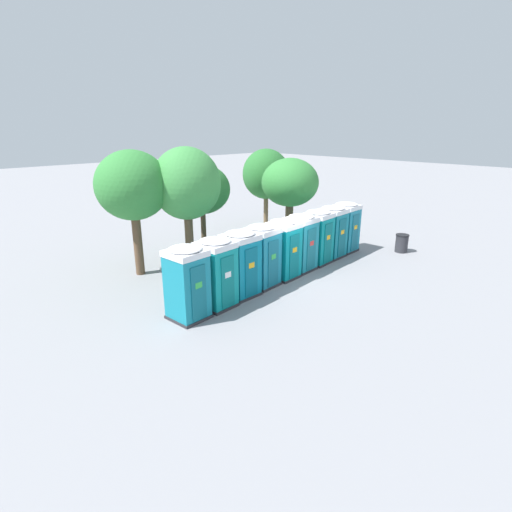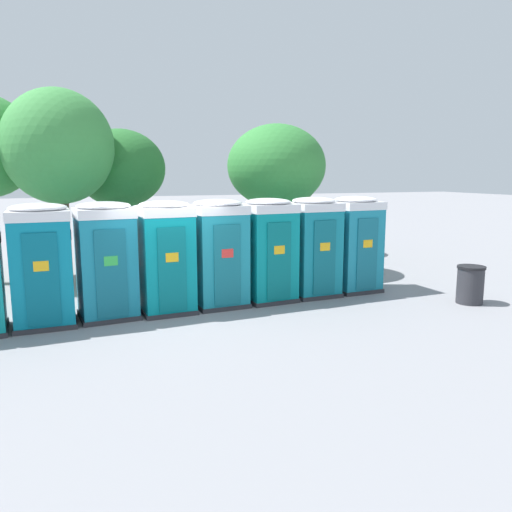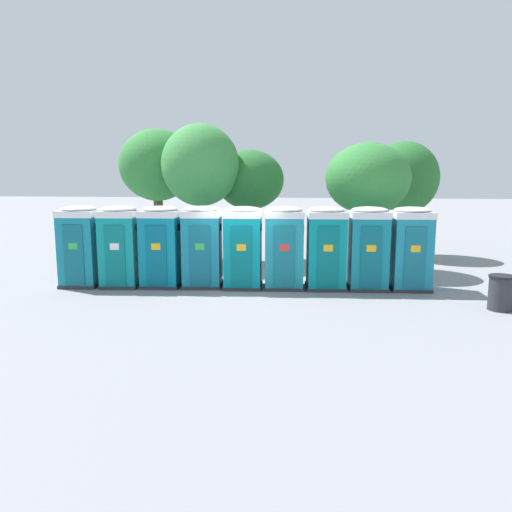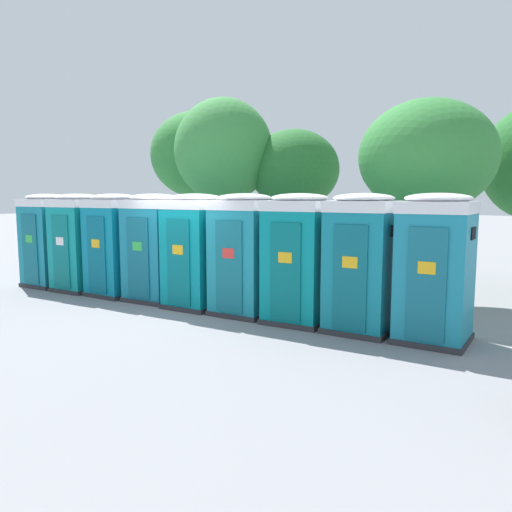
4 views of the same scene
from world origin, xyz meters
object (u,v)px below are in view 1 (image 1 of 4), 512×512
Objects in this scene: street_tree_2 at (202,190)px; trash_can at (402,243)px; portapotty_4 at (283,249)px; portapotty_8 at (345,227)px; portapotty_7 at (332,231)px; portapotty_1 at (216,273)px; portapotty_5 at (301,242)px; portapotty_6 at (317,237)px; street_tree_3 at (290,183)px; street_tree_1 at (132,186)px; street_tree_4 at (186,184)px; portapotty_0 at (187,283)px; portapotty_2 at (240,263)px; street_tree_0 at (266,174)px; portapotty_3 at (262,255)px.

street_tree_2 is 4.86× the size of trash_can.
portapotty_4 is 2.76× the size of trash_can.
portapotty_8 is at bearing 131.03° from trash_can.
portapotty_7 is 0.57× the size of street_tree_2.
portapotty_5 is at bearing 3.93° from portapotty_1.
portapotty_7 is 1.28m from portapotty_8.
portapotty_6 is at bearing 3.57° from portapotty_1.
street_tree_3 reaches higher than portapotty_1.
portapotty_8 is 0.48× the size of street_tree_1.
trash_can is at bearing -31.39° from street_tree_4.
portapotty_7 is 6.64m from street_tree_2.
street_tree_3 is at bearing 63.62° from portapotty_6.
portapotty_7 is 7.37m from street_tree_4.
trash_can is at bearing -14.98° from portapotty_4.
street_tree_2 is at bearing 56.41° from portapotty_1.
portapotty_0 is 6.42m from portapotty_5.
street_tree_1 is at bearing 145.93° from portapotty_6.
street_tree_1 is at bearing 139.79° from portapotty_5.
portapotty_5 is 5.58m from street_tree_4.
portapotty_0 is at bearing -176.56° from portapotty_7.
street_tree_4 is at bearing -25.83° from street_tree_1.
portapotty_5 is 5.49m from street_tree_2.
portapotty_0 is 7.70m from portapotty_6.
trash_can is at bearing -7.41° from portapotty_0.
portapotty_0 is at bearing -132.02° from street_tree_2.
portapotty_2 is at bearing -153.47° from street_tree_3.
street_tree_0 reaches higher than portapotty_0.
street_tree_3 is (6.64, 3.31, 2.03)m from portapotty_2.
street_tree_1 is at bearing 121.32° from portapotty_3.
portapotty_3 and portapotty_7 have the same top height.
portapotty_5 reaches higher than trash_can.
portapotty_0 and portapotty_7 have the same top height.
street_tree_0 is at bearing 62.18° from street_tree_3.
portapotty_2 is 4.61m from street_tree_4.
street_tree_0 is (0.82, 6.43, 2.06)m from portapotty_8.
street_tree_2 is at bearing 4.05° from street_tree_1.
street_tree_2 is (-5.52, 4.63, 1.98)m from portapotty_8.
street_tree_4 is (0.43, 3.83, 2.53)m from portapotty_2.
portapotty_0 is 1.00× the size of portapotty_6.
street_tree_1 reaches higher than street_tree_0.
street_tree_4 is at bearing 102.89° from portapotty_3.
portapotty_3 and portapotty_5 have the same top height.
portapotty_6 is at bearing 3.03° from portapotty_2.
portapotty_8 is at bearing -39.97° from street_tree_2.
portapotty_0 is at bearing -126.66° from street_tree_4.
street_tree_0 reaches higher than portapotty_6.
street_tree_2 reaches higher than portapotty_5.
portapotty_2 is at bearing -113.19° from street_tree_2.
portapotty_4 is at bearing -141.86° from street_tree_3.
portapotty_4 is at bearing -176.54° from portapotty_6.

